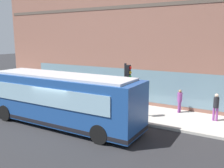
% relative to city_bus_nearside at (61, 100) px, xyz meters
% --- Properties ---
extents(ground, '(120.00, 120.00, 0.00)m').
position_rel_city_bus_nearside_xyz_m(ground, '(-0.28, -0.34, -1.55)').
color(ground, '#262628').
extents(sidewalk_curb, '(3.87, 40.00, 0.15)m').
position_rel_city_bus_nearside_xyz_m(sidewalk_curb, '(4.26, -0.34, -1.48)').
color(sidewalk_curb, '#B2ADA3').
rests_on(sidewalk_curb, ground).
extents(building_corner, '(8.33, 23.59, 13.48)m').
position_rel_city_bus_nearside_xyz_m(building_corner, '(10.33, -0.34, 5.18)').
color(building_corner, '#8C5B4C').
rests_on(building_corner, ground).
extents(city_bus_nearside, '(2.63, 10.05, 3.07)m').
position_rel_city_bus_nearside_xyz_m(city_bus_nearside, '(0.00, 0.00, 0.00)').
color(city_bus_nearside, '#1E478C').
rests_on(city_bus_nearside, ground).
extents(traffic_light_near_corner, '(0.32, 0.49, 3.47)m').
position_rel_city_bus_nearside_xyz_m(traffic_light_near_corner, '(2.69, -3.01, 1.01)').
color(traffic_light_near_corner, black).
rests_on(traffic_light_near_corner, sidewalk_curb).
extents(fire_hydrant, '(0.35, 0.35, 0.74)m').
position_rel_city_bus_nearside_xyz_m(fire_hydrant, '(4.37, -1.57, -1.04)').
color(fire_hydrant, yellow).
rests_on(fire_hydrant, sidewalk_curb).
extents(pedestrian_walking_along_curb, '(0.32, 0.32, 1.64)m').
position_rel_city_bus_nearside_xyz_m(pedestrian_walking_along_curb, '(3.14, 7.49, -0.47)').
color(pedestrian_walking_along_curb, '#B23338').
rests_on(pedestrian_walking_along_curb, sidewalk_curb).
extents(pedestrian_near_building_entrance, '(0.32, 0.32, 1.58)m').
position_rel_city_bus_nearside_xyz_m(pedestrian_near_building_entrance, '(5.52, -5.58, -0.50)').
color(pedestrian_near_building_entrance, '#8C3F8C').
rests_on(pedestrian_near_building_entrance, sidewalk_curb).
extents(pedestrian_by_light_pole, '(0.32, 0.32, 1.70)m').
position_rel_city_bus_nearside_xyz_m(pedestrian_by_light_pole, '(4.90, -7.93, -0.43)').
color(pedestrian_by_light_pole, '#8C3F8C').
rests_on(pedestrian_by_light_pole, sidewalk_curb).
extents(newspaper_vending_box, '(0.44, 0.42, 0.90)m').
position_rel_city_bus_nearside_xyz_m(newspaper_vending_box, '(3.86, 6.30, -0.95)').
color(newspaper_vending_box, '#263F99').
rests_on(newspaper_vending_box, sidewalk_curb).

